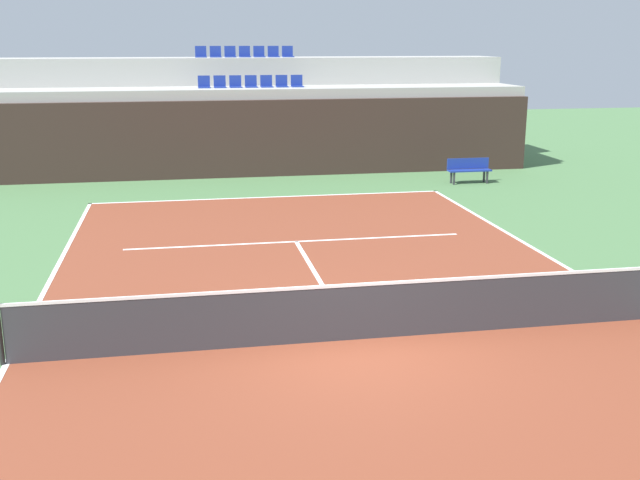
{
  "coord_description": "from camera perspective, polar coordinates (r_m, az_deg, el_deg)",
  "views": [
    {
      "loc": [
        -2.69,
        -11.42,
        4.79
      ],
      "look_at": [
        -0.22,
        2.0,
        1.2
      ],
      "focal_mm": 42.74,
      "sensor_mm": 36.0,
      "label": 1
    }
  ],
  "objects": [
    {
      "name": "back_wall",
      "position": [
        27.62,
        -4.81,
        7.57
      ],
      "size": [
        20.54,
        0.3,
        2.73
      ],
      "primitive_type": "cube",
      "color": "#33231E",
      "rests_on": "ground_plane"
    },
    {
      "name": "stands_tier_lower",
      "position": [
        28.93,
        -5.09,
        8.24
      ],
      "size": [
        20.54,
        2.4,
        3.09
      ],
      "primitive_type": "cube",
      "color": "#9E9E99",
      "rests_on": "ground_plane"
    },
    {
      "name": "seating_row_upper",
      "position": [
        31.24,
        -5.66,
        13.69
      ],
      "size": [
        3.89,
        0.44,
        0.44
      ],
      "color": "navy",
      "rests_on": "stands_tier_upper"
    },
    {
      "name": "seating_row_lower",
      "position": [
        28.88,
        -5.18,
        11.56
      ],
      "size": [
        3.89,
        0.44,
        0.44
      ],
      "color": "navy",
      "rests_on": "stands_tier_lower"
    },
    {
      "name": "ground_plane",
      "position": [
        12.67,
        2.63,
        -7.49
      ],
      "size": [
        80.0,
        80.0,
        0.0
      ],
      "primitive_type": "plane",
      "color": "#477042"
    },
    {
      "name": "player_bench",
      "position": [
        26.83,
        11.08,
        5.28
      ],
      "size": [
        1.5,
        0.4,
        0.85
      ],
      "color": "navy",
      "rests_on": "ground_plane"
    },
    {
      "name": "stands_tier_upper",
      "position": [
        31.26,
        -5.54,
        9.67
      ],
      "size": [
        20.54,
        2.4,
        4.13
      ],
      "primitive_type": "cube",
      "color": "#9E9E99",
      "rests_on": "ground_plane"
    },
    {
      "name": "sideline_left",
      "position": [
        12.68,
        -22.43,
        -8.57
      ],
      "size": [
        0.1,
        24.0,
        0.0
      ],
      "primitive_type": "cube",
      "color": "white",
      "rests_on": "court_surface"
    },
    {
      "name": "baseline_far",
      "position": [
        24.0,
        -3.8,
        3.22
      ],
      "size": [
        11.0,
        0.1,
        0.0
      ],
      "primitive_type": "cube",
      "color": "white",
      "rests_on": "court_surface"
    },
    {
      "name": "service_line_far",
      "position": [
        18.64,
        -1.79,
        -0.12
      ],
      "size": [
        8.26,
        0.1,
        0.0
      ],
      "primitive_type": "cube",
      "color": "white",
      "rests_on": "court_surface"
    },
    {
      "name": "tennis_net",
      "position": [
        12.49,
        2.65,
        -5.33
      ],
      "size": [
        11.08,
        0.08,
        1.07
      ],
      "color": "black",
      "rests_on": "court_surface"
    },
    {
      "name": "court_surface",
      "position": [
        12.67,
        2.63,
        -7.46
      ],
      "size": [
        11.0,
        24.0,
        0.01
      ],
      "primitive_type": "cube",
      "color": "brown",
      "rests_on": "ground_plane"
    },
    {
      "name": "centre_service_line",
      "position": [
        15.61,
        -0.01,
        -3.08
      ],
      "size": [
        0.1,
        6.4,
        0.0
      ],
      "primitive_type": "cube",
      "color": "white",
      "rests_on": "court_surface"
    }
  ]
}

